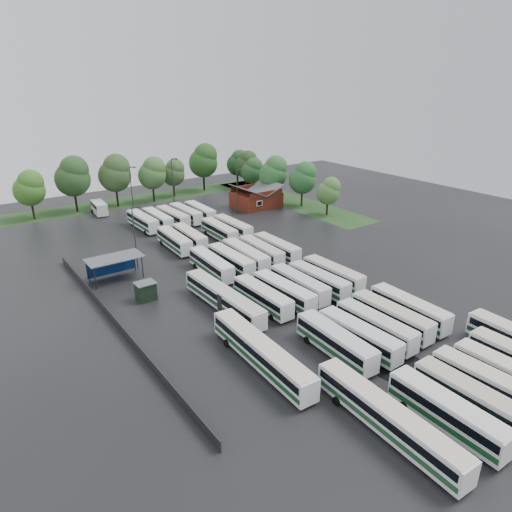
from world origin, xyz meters
TOP-DOWN VIEW (x-y plane):
  - ground at (0.00, 0.00)m, footprint 160.00×160.00m
  - brick_building at (24.00, 42.77)m, footprint 10.07×8.60m
  - wash_shed at (-17.20, 22.02)m, footprint 8.20×4.20m
  - utility_hut at (-16.20, 12.60)m, footprint 2.70×2.20m
  - grass_strip_north at (2.00, 64.80)m, footprint 80.00×10.00m
  - grass_strip_east at (34.00, 42.80)m, footprint 10.00×50.00m
  - west_fence at (-22.20, 8.00)m, footprint 0.10×50.00m
  - bus_r0c0 at (-4.56, -25.90)m, footprint 2.57×11.05m
  - bus_r0c1 at (-1.17, -26.12)m, footprint 2.32×10.81m
  - bus_r0c2 at (2.14, -25.82)m, footprint 2.64×10.71m
  - bus_r0c3 at (5.18, -26.18)m, footprint 2.44×10.55m
  - bus_r1c0 at (-4.43, -12.15)m, footprint 2.83×11.05m
  - bus_r1c1 at (-1.37, -12.74)m, footprint 2.61×10.79m
  - bus_r1c2 at (1.84, -12.41)m, footprint 2.35×10.68m
  - bus_r1c3 at (5.05, -12.07)m, footprint 2.38×10.96m
  - bus_r1c4 at (8.53, -12.05)m, footprint 2.64×11.00m
  - bus_r2c0 at (-4.52, 1.38)m, footprint 2.36×10.62m
  - bus_r2c1 at (-1.27, 0.92)m, footprint 2.71×10.89m
  - bus_r2c2 at (1.96, 1.48)m, footprint 2.36×10.66m
  - bus_r2c3 at (5.14, 0.95)m, footprint 2.55×10.65m
  - bus_r2c4 at (8.40, 1.32)m, footprint 2.49×10.71m
  - bus_r3c0 at (-4.49, 14.83)m, footprint 2.78×10.97m
  - bus_r3c1 at (-1.02, 14.64)m, footprint 2.32×10.73m
  - bus_r3c2 at (1.92, 14.81)m, footprint 2.76×11.19m
  - bus_r3c3 at (5.19, 15.10)m, footprint 2.66×10.81m
  - bus_r3c4 at (8.37, 14.88)m, footprint 2.36×10.63m
  - bus_r4c0 at (-4.26, 28.23)m, footprint 2.72×10.80m
  - bus_r4c1 at (-1.09, 28.49)m, footprint 2.73×10.66m
  - bus_r4c3 at (5.17, 28.48)m, footprint 2.60×10.60m
  - bus_r4c4 at (8.37, 28.71)m, footprint 2.37×10.69m
  - bus_r5c0 at (-4.33, 42.31)m, footprint 2.54×10.83m
  - bus_r5c1 at (-1.14, 42.25)m, footprint 2.24×10.50m
  - bus_r5c2 at (1.99, 41.66)m, footprint 2.71×10.78m
  - bus_r5c3 at (5.19, 42.16)m, footprint 2.51×10.69m
  - bus_r5c4 at (8.54, 41.96)m, footprint 2.52×10.56m
  - artic_bus_west_a at (-9.27, -23.30)m, footprint 2.92×15.82m
  - artic_bus_west_b at (-8.98, 3.94)m, footprint 2.59×16.17m
  - artic_bus_west_c at (-12.37, -9.09)m, footprint 2.97×16.57m
  - minibus at (-8.09, 58.01)m, footprint 2.86×6.55m
  - tree_north_0 at (-20.65, 62.29)m, footprint 6.44×6.44m
  - tree_north_1 at (-11.43, 62.93)m, footprint 7.65×7.65m
  - tree_north_2 at (-2.25, 62.07)m, footprint 7.43×7.43m
  - tree_north_3 at (6.48, 61.09)m, footprint 6.64×6.64m
  - tree_north_4 at (12.85, 62.89)m, footprint 5.76×5.76m
  - tree_north_5 at (22.27, 64.07)m, footprint 7.54×7.54m
  - tree_north_6 at (32.86, 63.80)m, footprint 6.00×6.00m
  - tree_east_0 at (33.03, 28.08)m, footprint 5.13×5.13m
  - tree_east_1 at (33.32, 36.96)m, footprint 6.36×6.36m
  - tree_east_2 at (30.44, 44.44)m, footprint 6.75×6.75m
  - tree_east_3 at (30.97, 54.26)m, footprint 5.60×5.60m
  - tree_east_4 at (32.74, 59.60)m, footprint 6.19×6.19m
  - lamp_post_ne at (17.53, 40.88)m, footprint 1.52×0.30m
  - lamp_post_nw at (-12.80, 23.83)m, footprint 1.56×0.30m
  - lamp_post_back_w at (-1.10, 55.42)m, footprint 1.57×0.31m
  - lamp_post_back_e at (9.09, 55.52)m, footprint 1.69×0.33m
  - puddle_0 at (-0.51, -17.83)m, footprint 6.15×6.15m
  - puddle_1 at (10.11, -21.30)m, footprint 4.19×4.19m
  - puddle_2 at (-5.95, 4.44)m, footprint 7.72×7.72m
  - puddle_3 at (6.07, -3.53)m, footprint 5.16×5.16m
  - puddle_4 at (12.06, -20.50)m, footprint 2.84×2.84m

SIDE VIEW (x-z plane):
  - ground at x=0.00m, z-range 0.00..0.00m
  - puddle_0 at x=-0.51m, z-range 0.00..0.01m
  - puddle_1 at x=10.11m, z-range 0.00..0.01m
  - puddle_2 at x=-5.95m, z-range 0.00..0.01m
  - puddle_3 at x=6.07m, z-range 0.00..0.01m
  - puddle_4 at x=12.06m, z-range 0.00..0.01m
  - grass_strip_north at x=2.00m, z-range 0.00..0.01m
  - grass_strip_east at x=34.00m, z-range 0.00..0.01m
  - west_fence at x=-22.20m, z-range 0.00..1.20m
  - utility_hut at x=-16.20m, z-range 0.01..2.63m
  - minibus at x=-8.09m, z-range 0.15..2.94m
  - bus_r5c4 at x=8.54m, z-range 0.15..3.07m
  - bus_r5c1 at x=-1.14m, z-range 0.15..3.07m
  - bus_r0c3 at x=5.18m, z-range 0.15..3.07m
  - bus_r4c3 at x=5.17m, z-range 0.15..3.08m
  - bus_r4c1 at x=-1.09m, z-range 0.15..3.09m
  - artic_bus_west_a at x=-9.27m, z-range 0.16..3.08m
  - bus_r2c3 at x=5.14m, z-range 0.15..3.09m
  - bus_r2c0 at x=-4.52m, z-range 0.15..3.10m
  - bus_r3c4 at x=8.37m, z-range 0.15..3.10m
  - bus_r0c2 at x=2.14m, z-range 0.15..3.11m
  - bus_r5c3 at x=5.19m, z-range 0.15..3.11m
  - bus_r2c2 at x=1.96m, z-range 0.15..3.11m
  - bus_r1c2 at x=1.84m, z-range 0.15..3.12m
  - bus_r2c4 at x=8.40m, z-range 0.15..3.12m
  - bus_r4c4 at x=8.37m, z-range 0.15..3.12m
  - bus_r5c2 at x=1.99m, z-range 0.15..3.13m
  - bus_r4c0 at x=-4.26m, z-range 0.15..3.13m
  - bus_r1c1 at x=-1.37m, z-range 0.15..3.13m
  - bus_r3c1 at x=-1.02m, z-range 0.15..3.14m
  - bus_r3c3 at x=5.19m, z-range 0.15..3.14m
  - bus_r5c0 at x=-4.33m, z-range 0.15..3.15m
  - bus_r2c1 at x=-1.27m, z-range 0.15..3.16m
  - bus_r0c1 at x=-1.17m, z-range 0.15..3.16m
  - artic_bus_west_b at x=-8.98m, z-range 0.16..3.16m
  - bus_r3c0 at x=-4.49m, z-range 0.15..3.18m
  - bus_r1c4 at x=8.53m, z-range 0.15..3.20m
  - bus_r1c3 at x=5.05m, z-range 0.15..3.20m
  - bus_r1c0 at x=-4.43m, z-range 0.15..3.20m
  - bus_r0c0 at x=-4.56m, z-range 0.15..3.21m
  - artic_bus_west_c at x=-12.37m, z-range 0.17..3.23m
  - bus_r3c2 at x=1.92m, z-range 0.15..3.25m
  - brick_building at x=24.00m, z-range -0.83..4.56m
  - wash_shed at x=-17.20m, z-range 1.20..4.78m
  - tree_east_0 at x=33.03m, z-range 1.21..9.71m
  - lamp_post_ne at x=17.53m, z-range 0.79..10.63m
  - lamp_post_nw at x=-12.80m, z-range 0.82..10.98m
  - lamp_post_back_w at x=-1.10m, z-range 0.82..10.99m
  - tree_east_3 at x=30.97m, z-range 1.33..10.60m
  - tree_north_4 at x=12.85m, z-range 1.37..10.91m
  - lamp_post_back_e at x=9.09m, z-range 0.89..11.87m
  - tree_north_6 at x=32.86m, z-range 1.42..11.35m
  - tree_east_4 at x=32.74m, z-range 1.47..11.71m
  - tree_east_1 at x=33.32m, z-range 1.51..12.04m
  - tree_north_0 at x=-20.65m, z-range 1.53..12.20m
  - tree_north_3 at x=6.48m, z-range 1.58..12.58m
  - tree_east_2 at x=30.44m, z-range 1.60..12.78m
  - tree_north_2 at x=-2.25m, z-range 1.77..14.07m
  - tree_north_5 at x=22.27m, z-range 1.79..14.28m
  - tree_north_1 at x=-11.43m, z-range 1.82..14.49m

